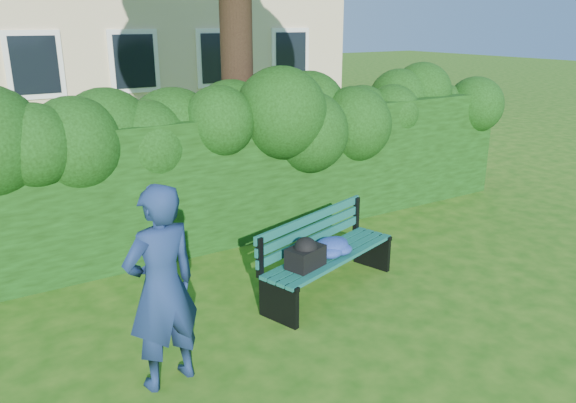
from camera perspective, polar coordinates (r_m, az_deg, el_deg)
ground at (r=6.59m, az=2.82°, el=-9.25°), size 80.00×80.00×0.00m
hedge at (r=8.05m, az=-6.10°, el=2.62°), size 10.00×1.00×1.80m
park_bench at (r=6.40m, az=3.64°, el=-5.19°), size 1.98×1.10×0.89m
man_reading at (r=4.81m, az=-12.70°, el=-8.57°), size 0.72×0.54×1.80m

